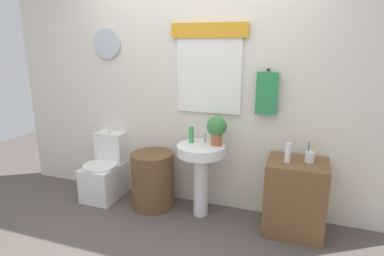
% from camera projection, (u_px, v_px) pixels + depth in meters
% --- Properties ---
extents(back_wall, '(4.40, 0.18, 2.60)m').
position_uv_depth(back_wall, '(196.00, 85.00, 3.34)').
color(back_wall, silver).
rests_on(back_wall, ground_plane).
extents(toilet, '(0.38, 0.51, 0.75)m').
position_uv_depth(toilet, '(106.00, 173.00, 3.69)').
color(toilet, white).
rests_on(toilet, ground_plane).
extents(laundry_hamper, '(0.45, 0.45, 0.60)m').
position_uv_depth(laundry_hamper, '(153.00, 180.00, 3.46)').
color(laundry_hamper, brown).
rests_on(laundry_hamper, ground_plane).
extents(pedestal_sink, '(0.48, 0.48, 0.76)m').
position_uv_depth(pedestal_sink, '(201.00, 164.00, 3.21)').
color(pedestal_sink, white).
rests_on(pedestal_sink, ground_plane).
extents(faucet, '(0.03, 0.03, 0.10)m').
position_uv_depth(faucet, '(205.00, 137.00, 3.26)').
color(faucet, silver).
rests_on(faucet, pedestal_sink).
extents(wooden_cabinet, '(0.54, 0.44, 0.70)m').
position_uv_depth(wooden_cabinet, '(295.00, 197.00, 2.97)').
color(wooden_cabinet, brown).
rests_on(wooden_cabinet, ground_plane).
extents(soap_bottle, '(0.05, 0.05, 0.17)m').
position_uv_depth(soap_bottle, '(191.00, 135.00, 3.23)').
color(soap_bottle, green).
rests_on(soap_bottle, pedestal_sink).
extents(potted_plant, '(0.20, 0.20, 0.29)m').
position_uv_depth(potted_plant, '(217.00, 128.00, 3.13)').
color(potted_plant, '#AD5B38').
rests_on(potted_plant, pedestal_sink).
extents(lotion_bottle, '(0.05, 0.05, 0.18)m').
position_uv_depth(lotion_bottle, '(288.00, 153.00, 2.85)').
color(lotion_bottle, white).
rests_on(lotion_bottle, wooden_cabinet).
extents(toothbrush_cup, '(0.08, 0.08, 0.19)m').
position_uv_depth(toothbrush_cup, '(310.00, 157.00, 2.85)').
color(toothbrush_cup, silver).
rests_on(toothbrush_cup, wooden_cabinet).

